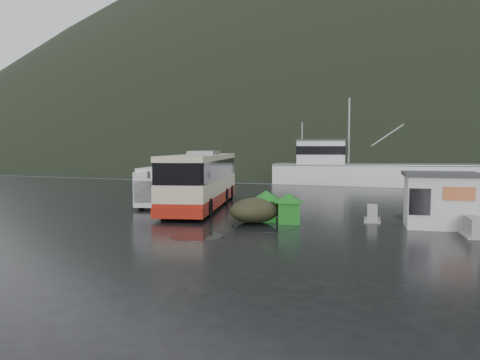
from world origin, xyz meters
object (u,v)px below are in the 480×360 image
at_px(jersey_barrier_c, 473,237).
at_px(fishing_trawler, 377,182).
at_px(waste_bin_left, 266,221).
at_px(jersey_barrier_b, 454,227).
at_px(ticket_kiosk, 439,227).
at_px(coach_bus, 202,207).
at_px(jersey_barrier_a, 372,221).
at_px(white_van, 164,205).
at_px(dome_tent, 256,222).
at_px(waste_bin_right, 289,223).

relative_size(jersey_barrier_c, fishing_trawler, 0.06).
distance_m(waste_bin_left, jersey_barrier_b, 8.69).
bearing_deg(jersey_barrier_b, ticket_kiosk, -143.66).
bearing_deg(coach_bus, jersey_barrier_c, -31.94).
distance_m(ticket_kiosk, jersey_barrier_c, 2.25).
xyz_separation_m(coach_bus, jersey_barrier_a, (10.26, -1.59, 0.00)).
distance_m(white_van, waste_bin_left, 8.83).
distance_m(white_van, dome_tent, 8.73).
bearing_deg(dome_tent, ticket_kiosk, 12.46).
xyz_separation_m(dome_tent, ticket_kiosk, (8.23, 1.82, 0.00)).
xyz_separation_m(waste_bin_right, jersey_barrier_a, (3.62, 2.26, 0.00)).
distance_m(jersey_barrier_a, jersey_barrier_b, 3.69).
height_order(white_van, jersey_barrier_a, white_van).
relative_size(coach_bus, fishing_trawler, 0.48).
distance_m(waste_bin_left, dome_tent, 0.63).
distance_m(coach_bus, jersey_barrier_b, 14.06).
xyz_separation_m(coach_bus, white_van, (-2.63, -0.04, 0.00)).
relative_size(dome_tent, jersey_barrier_b, 2.17).
bearing_deg(white_van, coach_bus, -14.12).
distance_m(waste_bin_left, fishing_trawler, 29.20).
distance_m(dome_tent, jersey_barrier_c, 9.50).
xyz_separation_m(jersey_barrier_a, jersey_barrier_c, (4.31, -2.60, 0.00)).
bearing_deg(white_van, dome_tent, -43.14).
bearing_deg(fishing_trawler, waste_bin_right, -104.87).
distance_m(white_van, waste_bin_right, 10.03).
distance_m(waste_bin_left, jersey_barrier_a, 5.24).
bearing_deg(jersey_barrier_a, coach_bus, 171.20).
relative_size(waste_bin_right, jersey_barrier_a, 0.95).
height_order(coach_bus, jersey_barrier_b, coach_bus).
bearing_deg(dome_tent, white_van, 151.94).
xyz_separation_m(white_van, waste_bin_right, (9.28, -3.81, 0.00)).
relative_size(coach_bus, jersey_barrier_a, 7.91).
xyz_separation_m(white_van, dome_tent, (7.70, -4.11, 0.00)).
height_order(coach_bus, ticket_kiosk, coach_bus).
bearing_deg(jersey_barrier_a, white_van, 173.17).
height_order(coach_bus, fishing_trawler, fishing_trawler).
bearing_deg(waste_bin_right, jersey_barrier_b, 15.24).
bearing_deg(jersey_barrier_c, fishing_trawler, 103.31).
bearing_deg(fishing_trawler, jersey_barrier_c, -89.79).
relative_size(jersey_barrier_b, jersey_barrier_c, 0.90).
bearing_deg(jersey_barrier_a, fishing_trawler, 95.72).
height_order(dome_tent, jersey_barrier_b, dome_tent).
distance_m(coach_bus, waste_bin_right, 7.68).
height_order(waste_bin_left, jersey_barrier_b, waste_bin_left).
bearing_deg(waste_bin_left, jersey_barrier_b, 11.74).
height_order(waste_bin_right, jersey_barrier_a, waste_bin_right).
height_order(white_van, fishing_trawler, fishing_trawler).
bearing_deg(waste_bin_right, jersey_barrier_a, 32.01).
xyz_separation_m(ticket_kiosk, jersey_barrier_a, (-3.04, 0.74, 0.00)).
xyz_separation_m(waste_bin_left, waste_bin_right, (1.21, -0.22, 0.00)).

